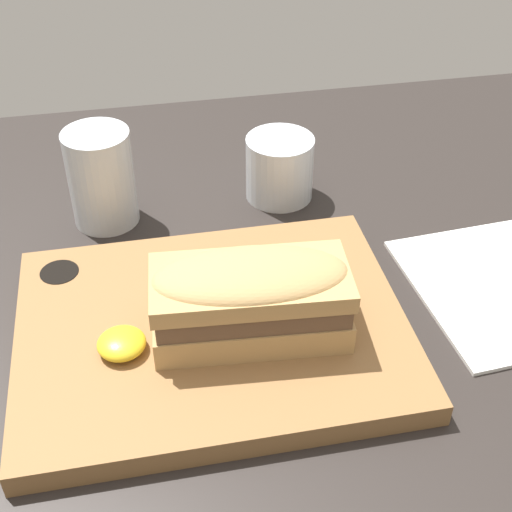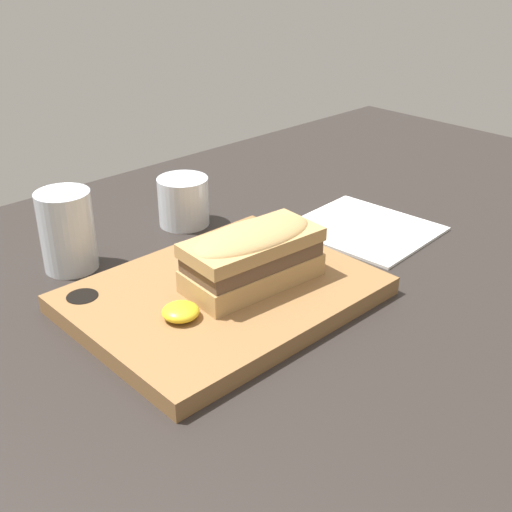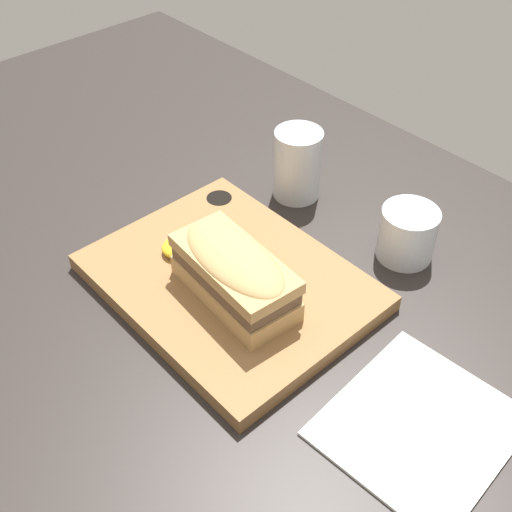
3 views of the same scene
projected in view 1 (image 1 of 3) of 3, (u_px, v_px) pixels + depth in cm
name	position (u px, v px, depth cm)	size (l,w,h in cm)	color
dining_table	(269.00, 373.00, 59.20)	(163.00, 98.25, 2.00)	#282321
serving_board	(211.00, 330.00, 60.32)	(32.39, 25.00, 2.15)	olive
sandwich	(251.00, 296.00, 56.50)	(16.24, 8.56, 6.96)	tan
mustard_dollop	(122.00, 343.00, 56.51)	(3.92, 3.92, 1.57)	gold
water_glass	(102.00, 183.00, 72.07)	(6.69, 6.69, 10.13)	silver
wine_glass	(279.00, 171.00, 76.46)	(7.25, 7.25, 6.92)	silver
napkin	(505.00, 287.00, 65.96)	(17.62, 19.26, 0.40)	white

